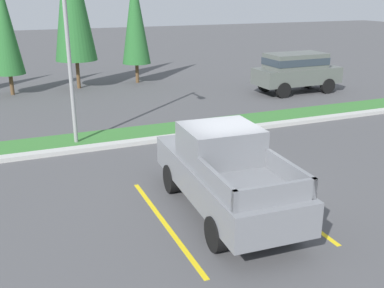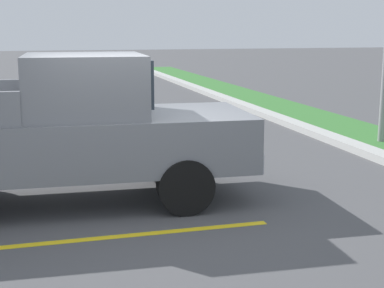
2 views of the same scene
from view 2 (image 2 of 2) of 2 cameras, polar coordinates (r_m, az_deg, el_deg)
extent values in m
plane|color=#4C4C4F|center=(7.85, -5.96, -6.56)|extent=(120.00, 120.00, 0.00)
cube|color=yellow|center=(9.78, -12.94, -3.12)|extent=(0.12, 4.80, 0.01)
cube|color=yellow|center=(6.83, -11.78, -9.56)|extent=(0.12, 4.80, 0.01)
cylinder|color=black|center=(9.13, -2.83, -1.45)|extent=(0.32, 0.77, 0.76)
cylinder|color=black|center=(7.52, -0.65, -4.31)|extent=(0.32, 0.77, 0.76)
cube|color=slate|center=(8.08, -12.74, 0.18)|extent=(2.15, 5.29, 0.76)
cube|color=slate|center=(7.97, -10.83, 5.92)|extent=(1.84, 1.68, 0.84)
cube|color=#2D3842|center=(8.03, -4.95, 6.48)|extent=(1.62, 0.14, 0.63)
cube|color=silver|center=(8.50, 4.79, -0.68)|extent=(1.81, 0.25, 0.28)
camera|label=1|loc=(15.44, -51.96, 17.38)|focal=42.22mm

